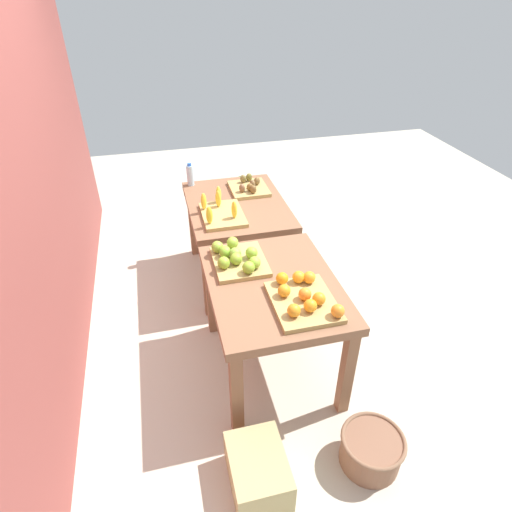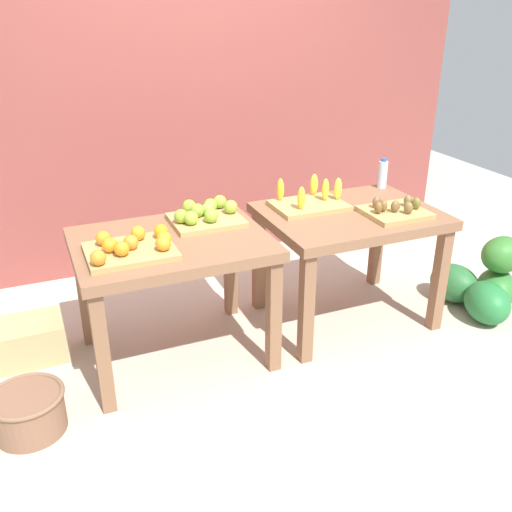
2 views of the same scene
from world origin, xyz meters
name	(u,v)px [view 1 (image 1 of 2)]	position (x,y,z in m)	size (l,w,h in m)	color
ground_plane	(253,313)	(0.00, 0.00, 0.00)	(8.00, 8.00, 0.00)	#BCB4A1
back_wall	(19,152)	(0.00, 1.35, 1.50)	(4.40, 0.12, 3.00)	brown
display_table_left	(273,296)	(-0.56, 0.00, 0.63)	(1.04, 0.80, 0.74)	brown
display_table_right	(237,214)	(0.56, 0.00, 0.63)	(1.04, 0.80, 0.74)	brown
orange_bin	(304,298)	(-0.79, -0.12, 0.78)	(0.45, 0.37, 0.11)	tan
apple_bin	(238,258)	(-0.31, 0.17, 0.78)	(0.41, 0.34, 0.11)	tan
banana_crate	(221,212)	(0.37, 0.16, 0.77)	(0.45, 0.32, 0.17)	tan
kiwi_bin	(249,187)	(0.77, -0.16, 0.77)	(0.36, 0.32, 0.10)	tan
water_bottle	(190,175)	(1.00, 0.33, 0.83)	(0.06, 0.06, 0.20)	silver
watermelon_pile	(244,209)	(1.48, -0.26, 0.18)	(0.59, 0.71, 0.50)	#327531
wicker_basket	(371,449)	(-1.40, -0.35, 0.11)	(0.36, 0.36, 0.21)	brown
cardboard_produce_box	(258,471)	(-1.36, 0.30, 0.12)	(0.40, 0.30, 0.23)	tan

